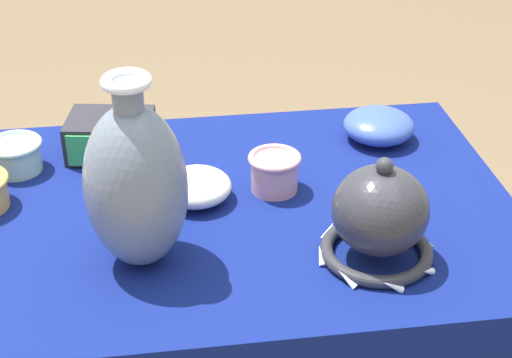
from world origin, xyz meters
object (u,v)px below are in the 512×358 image
Objects in this scene: vase_dome_bell at (380,217)px; cup_wide_celadon at (15,154)px; cup_wide_rose at (274,171)px; bowl_shallow_ivory at (198,187)px; bowl_shallow_cobalt at (379,126)px; vase_tall_bulbous at (136,185)px; mosaic_tile_box at (111,136)px.

cup_wide_celadon is at bearing 149.18° from vase_dome_bell.
cup_wide_celadon is 0.52m from cup_wide_rose.
vase_dome_bell is 0.74m from cup_wide_celadon.
bowl_shallow_ivory is 0.44m from bowl_shallow_cobalt.
vase_tall_bulbous is 0.43m from cup_wide_celadon.
cup_wide_celadon is (-0.63, 0.38, -0.04)m from vase_dome_bell.
vase_dome_bell is at bearing -33.65° from mosaic_tile_box.
cup_wide_celadon is at bearing 155.41° from bowl_shallow_ivory.
vase_dome_bell is 1.83× the size of cup_wide_celadon.
cup_wide_celadon is 0.38m from bowl_shallow_ivory.
bowl_shallow_cobalt is (0.25, 0.17, -0.01)m from cup_wide_rose.
cup_wide_celadon is 0.84× the size of bowl_shallow_ivory.
vase_tall_bulbous is at bearing -144.71° from bowl_shallow_cobalt.
vase_dome_bell is 2.00× the size of cup_wide_rose.
vase_tall_bulbous is 0.40m from vase_dome_bell.
mosaic_tile_box is 1.71× the size of cup_wide_celadon.
cup_wide_rose is 0.68× the size of bowl_shallow_cobalt.
vase_tall_bulbous is at bearing -143.45° from cup_wide_rose.
mosaic_tile_box is at bearing 12.68° from cup_wide_celadon.
vase_dome_bell is 1.07× the size of mosaic_tile_box.
mosaic_tile_box is 0.26m from bowl_shallow_ivory.
cup_wide_rose is 0.30m from bowl_shallow_cobalt.
bowl_shallow_cobalt is at bearing 35.29° from vase_tall_bulbous.
bowl_shallow_cobalt is at bearing 33.97° from cup_wide_rose.
mosaic_tile_box is at bearing 149.07° from cup_wide_rose.
bowl_shallow_cobalt is at bearing 1.95° from cup_wide_celadon.
vase_dome_bell reaches higher than cup_wide_rose.
cup_wide_celadon is (-0.24, 0.33, -0.11)m from vase_tall_bulbous.
cup_wide_rose is at bearing -21.37° from mosaic_tile_box.
mosaic_tile_box is 0.56m from bowl_shallow_cobalt.
vase_dome_bell is at bearing -6.63° from vase_tall_bulbous.
bowl_shallow_ivory is (0.11, 0.17, -0.12)m from vase_tall_bulbous.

